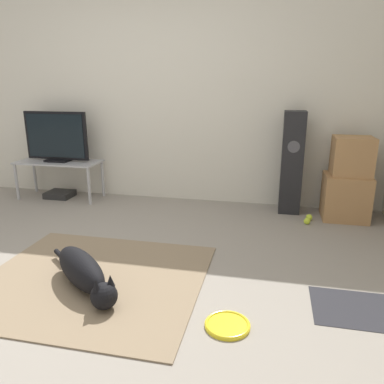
{
  "coord_description": "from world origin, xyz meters",
  "views": [
    {
      "loc": [
        1.34,
        -2.26,
        1.38
      ],
      "look_at": [
        0.66,
        0.87,
        0.45
      ],
      "focal_mm": 35.0,
      "sensor_mm": 36.0,
      "label": 1
    }
  ],
  "objects_px": {
    "tv_stand": "(59,166)",
    "tv": "(56,137)",
    "frisbee": "(227,325)",
    "tennis_ball_near_speaker": "(307,221)",
    "dog": "(84,272)",
    "floor_speaker": "(292,163)",
    "cardboard_box_lower": "(346,197)",
    "game_console": "(60,194)",
    "tennis_ball_by_boxes": "(309,217)",
    "cardboard_box_upper": "(352,156)"
  },
  "relations": [
    {
      "from": "tv_stand",
      "to": "tv",
      "type": "distance_m",
      "value": 0.35
    },
    {
      "from": "frisbee",
      "to": "tennis_ball_near_speaker",
      "type": "relative_size",
      "value": 4.1
    },
    {
      "from": "dog",
      "to": "floor_speaker",
      "type": "bearing_deg",
      "value": 54.18
    },
    {
      "from": "dog",
      "to": "tv_stand",
      "type": "height_order",
      "value": "tv_stand"
    },
    {
      "from": "floor_speaker",
      "to": "tennis_ball_near_speaker",
      "type": "relative_size",
      "value": 16.79
    },
    {
      "from": "cardboard_box_lower",
      "to": "floor_speaker",
      "type": "bearing_deg",
      "value": 169.88
    },
    {
      "from": "frisbee",
      "to": "cardboard_box_lower",
      "type": "xyz_separation_m",
      "value": [
        0.98,
        2.11,
        0.22
      ]
    },
    {
      "from": "frisbee",
      "to": "cardboard_box_lower",
      "type": "height_order",
      "value": "cardboard_box_lower"
    },
    {
      "from": "floor_speaker",
      "to": "tv_stand",
      "type": "bearing_deg",
      "value": -178.82
    },
    {
      "from": "tv",
      "to": "frisbee",
      "type": "bearing_deg",
      "value": -42.43
    },
    {
      "from": "frisbee",
      "to": "game_console",
      "type": "bearing_deg",
      "value": 137.87
    },
    {
      "from": "floor_speaker",
      "to": "tennis_ball_near_speaker",
      "type": "height_order",
      "value": "floor_speaker"
    },
    {
      "from": "tennis_ball_by_boxes",
      "to": "tennis_ball_near_speaker",
      "type": "distance_m",
      "value": 0.12
    },
    {
      "from": "tv",
      "to": "game_console",
      "type": "xyz_separation_m",
      "value": [
        -0.03,
        0.01,
        -0.72
      ]
    },
    {
      "from": "floor_speaker",
      "to": "game_console",
      "type": "xyz_separation_m",
      "value": [
        -2.8,
        -0.05,
        -0.52
      ]
    },
    {
      "from": "cardboard_box_lower",
      "to": "cardboard_box_upper",
      "type": "distance_m",
      "value": 0.43
    },
    {
      "from": "cardboard_box_lower",
      "to": "tv_stand",
      "type": "bearing_deg",
      "value": 179.25
    },
    {
      "from": "tennis_ball_near_speaker",
      "to": "frisbee",
      "type": "bearing_deg",
      "value": -107.64
    },
    {
      "from": "tv_stand",
      "to": "tennis_ball_by_boxes",
      "type": "xyz_separation_m",
      "value": [
        2.98,
        -0.19,
        -0.37
      ]
    },
    {
      "from": "game_console",
      "to": "floor_speaker",
      "type": "bearing_deg",
      "value": 0.96
    },
    {
      "from": "tv",
      "to": "tennis_ball_by_boxes",
      "type": "xyz_separation_m",
      "value": [
        2.98,
        -0.2,
        -0.73
      ]
    },
    {
      "from": "tennis_ball_by_boxes",
      "to": "tv",
      "type": "bearing_deg",
      "value": 176.25
    },
    {
      "from": "dog",
      "to": "tennis_ball_near_speaker",
      "type": "xyz_separation_m",
      "value": [
        1.61,
        1.63,
        -0.09
      ]
    },
    {
      "from": "cardboard_box_lower",
      "to": "cardboard_box_upper",
      "type": "bearing_deg",
      "value": 12.11
    },
    {
      "from": "tennis_ball_by_boxes",
      "to": "frisbee",
      "type": "bearing_deg",
      "value": -107.41
    },
    {
      "from": "cardboard_box_upper",
      "to": "dog",
      "type": "bearing_deg",
      "value": -136.82
    },
    {
      "from": "cardboard_box_upper",
      "to": "game_console",
      "type": "height_order",
      "value": "cardboard_box_upper"
    },
    {
      "from": "floor_speaker",
      "to": "tennis_ball_by_boxes",
      "type": "distance_m",
      "value": 0.61
    },
    {
      "from": "dog",
      "to": "tv_stand",
      "type": "distance_m",
      "value": 2.37
    },
    {
      "from": "tennis_ball_near_speaker",
      "to": "game_console",
      "type": "xyz_separation_m",
      "value": [
        -2.98,
        0.32,
        0.0
      ]
    },
    {
      "from": "frisbee",
      "to": "game_console",
      "type": "height_order",
      "value": "game_console"
    },
    {
      "from": "dog",
      "to": "tv_stand",
      "type": "bearing_deg",
      "value": 124.47
    },
    {
      "from": "cardboard_box_lower",
      "to": "tennis_ball_by_boxes",
      "type": "relative_size",
      "value": 7.13
    },
    {
      "from": "tennis_ball_by_boxes",
      "to": "tennis_ball_near_speaker",
      "type": "relative_size",
      "value": 1.0
    },
    {
      "from": "dog",
      "to": "cardboard_box_upper",
      "type": "distance_m",
      "value": 2.83
    },
    {
      "from": "frisbee",
      "to": "tv",
      "type": "height_order",
      "value": "tv"
    },
    {
      "from": "cardboard_box_upper",
      "to": "tennis_ball_by_boxes",
      "type": "bearing_deg",
      "value": -158.12
    },
    {
      "from": "cardboard_box_lower",
      "to": "tv",
      "type": "distance_m",
      "value": 3.38
    },
    {
      "from": "cardboard_box_lower",
      "to": "tv_stand",
      "type": "height_order",
      "value": "cardboard_box_lower"
    },
    {
      "from": "tennis_ball_by_boxes",
      "to": "floor_speaker",
      "type": "bearing_deg",
      "value": 129.17
    },
    {
      "from": "cardboard_box_lower",
      "to": "tv",
      "type": "relative_size",
      "value": 0.59
    },
    {
      "from": "cardboard_box_lower",
      "to": "tennis_ball_by_boxes",
      "type": "height_order",
      "value": "cardboard_box_lower"
    },
    {
      "from": "frisbee",
      "to": "tv",
      "type": "distance_m",
      "value": 3.28
    },
    {
      "from": "dog",
      "to": "tennis_ball_by_boxes",
      "type": "relative_size",
      "value": 12.13
    },
    {
      "from": "cardboard_box_lower",
      "to": "floor_speaker",
      "type": "relative_size",
      "value": 0.42
    },
    {
      "from": "tv_stand",
      "to": "game_console",
      "type": "height_order",
      "value": "tv_stand"
    },
    {
      "from": "floor_speaker",
      "to": "tv",
      "type": "distance_m",
      "value": 2.78
    },
    {
      "from": "tv",
      "to": "tennis_ball_by_boxes",
      "type": "bearing_deg",
      "value": -3.75
    },
    {
      "from": "dog",
      "to": "tennis_ball_by_boxes",
      "type": "xyz_separation_m",
      "value": [
        1.64,
        1.75,
        -0.09
      ]
    },
    {
      "from": "floor_speaker",
      "to": "game_console",
      "type": "bearing_deg",
      "value": -179.04
    }
  ]
}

